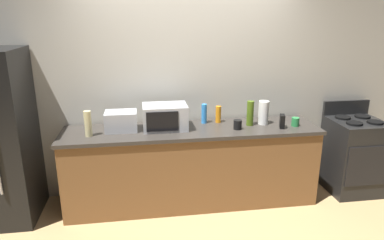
{
  "coord_description": "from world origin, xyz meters",
  "views": [
    {
      "loc": [
        -0.55,
        -3.22,
        2.12
      ],
      "look_at": [
        0.0,
        0.4,
        1.0
      ],
      "focal_mm": 32.66,
      "sensor_mm": 36.0,
      "label": 1
    }
  ],
  "objects_px": {
    "cordless_phone": "(282,121)",
    "bottle_dish_soap": "(218,114)",
    "stove_range": "(353,155)",
    "bottle_spray_cleaner": "(204,114)",
    "mug_black": "(238,125)",
    "mug_green": "(295,122)",
    "toaster_oven": "(121,121)",
    "bottle_hand_soap": "(88,124)",
    "paper_towel_roll": "(263,113)",
    "microwave": "(165,117)",
    "bottle_olive_oil": "(250,113)"
  },
  "relations": [
    {
      "from": "cordless_phone",
      "to": "bottle_dish_soap",
      "type": "bearing_deg",
      "value": 172.2
    },
    {
      "from": "cordless_phone",
      "to": "bottle_hand_soap",
      "type": "relative_size",
      "value": 0.56
    },
    {
      "from": "microwave",
      "to": "cordless_phone",
      "type": "xyz_separation_m",
      "value": [
        1.29,
        -0.17,
        -0.06
      ]
    },
    {
      "from": "stove_range",
      "to": "mug_black",
      "type": "xyz_separation_m",
      "value": [
        -1.51,
        -0.09,
        0.49
      ]
    },
    {
      "from": "stove_range",
      "to": "paper_towel_roll",
      "type": "xyz_separation_m",
      "value": [
        -1.17,
        0.05,
        0.57
      ]
    },
    {
      "from": "microwave",
      "to": "bottle_spray_cleaner",
      "type": "relative_size",
      "value": 2.12
    },
    {
      "from": "stove_range",
      "to": "toaster_oven",
      "type": "distance_m",
      "value": 2.82
    },
    {
      "from": "cordless_phone",
      "to": "bottle_spray_cleaner",
      "type": "height_order",
      "value": "bottle_spray_cleaner"
    },
    {
      "from": "stove_range",
      "to": "mug_green",
      "type": "relative_size",
      "value": 11.08
    },
    {
      "from": "stove_range",
      "to": "bottle_spray_cleaner",
      "type": "bearing_deg",
      "value": 174.19
    },
    {
      "from": "bottle_hand_soap",
      "to": "mug_green",
      "type": "height_order",
      "value": "bottle_hand_soap"
    },
    {
      "from": "paper_towel_roll",
      "to": "bottle_olive_oil",
      "type": "relative_size",
      "value": 0.96
    },
    {
      "from": "stove_range",
      "to": "bottle_olive_oil",
      "type": "height_order",
      "value": "bottle_olive_oil"
    },
    {
      "from": "toaster_oven",
      "to": "bottle_hand_soap",
      "type": "xyz_separation_m",
      "value": [
        -0.33,
        -0.14,
        0.03
      ]
    },
    {
      "from": "microwave",
      "to": "bottle_dish_soap",
      "type": "distance_m",
      "value": 0.65
    },
    {
      "from": "bottle_olive_oil",
      "to": "mug_green",
      "type": "height_order",
      "value": "bottle_olive_oil"
    },
    {
      "from": "stove_range",
      "to": "paper_towel_roll",
      "type": "bearing_deg",
      "value": 177.53
    },
    {
      "from": "stove_range",
      "to": "mug_green",
      "type": "xyz_separation_m",
      "value": [
        -0.83,
        -0.08,
        0.49
      ]
    },
    {
      "from": "toaster_oven",
      "to": "mug_black",
      "type": "xyz_separation_m",
      "value": [
        1.26,
        -0.15,
        -0.05
      ]
    },
    {
      "from": "microwave",
      "to": "toaster_oven",
      "type": "bearing_deg",
      "value": 178.53
    },
    {
      "from": "microwave",
      "to": "bottle_spray_cleaner",
      "type": "bearing_deg",
      "value": 16.64
    },
    {
      "from": "stove_range",
      "to": "bottle_spray_cleaner",
      "type": "distance_m",
      "value": 1.92
    },
    {
      "from": "toaster_oven",
      "to": "bottle_hand_soap",
      "type": "distance_m",
      "value": 0.36
    },
    {
      "from": "cordless_phone",
      "to": "toaster_oven",
      "type": "bearing_deg",
      "value": -168.68
    },
    {
      "from": "paper_towel_roll",
      "to": "cordless_phone",
      "type": "distance_m",
      "value": 0.24
    },
    {
      "from": "bottle_dish_soap",
      "to": "bottle_spray_cleaner",
      "type": "relative_size",
      "value": 0.86
    },
    {
      "from": "mug_black",
      "to": "stove_range",
      "type": "bearing_deg",
      "value": 3.43
    },
    {
      "from": "toaster_oven",
      "to": "cordless_phone",
      "type": "xyz_separation_m",
      "value": [
        1.76,
        -0.18,
        -0.03
      ]
    },
    {
      "from": "stove_range",
      "to": "mug_black",
      "type": "distance_m",
      "value": 1.59
    },
    {
      "from": "bottle_dish_soap",
      "to": "mug_green",
      "type": "bearing_deg",
      "value": -17.63
    },
    {
      "from": "bottle_spray_cleaner",
      "to": "mug_green",
      "type": "relative_size",
      "value": 2.32
    },
    {
      "from": "stove_range",
      "to": "microwave",
      "type": "distance_m",
      "value": 2.36
    },
    {
      "from": "cordless_phone",
      "to": "bottle_hand_soap",
      "type": "distance_m",
      "value": 2.09
    },
    {
      "from": "stove_range",
      "to": "mug_black",
      "type": "relative_size",
      "value": 10.4
    },
    {
      "from": "toaster_oven",
      "to": "bottle_dish_soap",
      "type": "height_order",
      "value": "toaster_oven"
    },
    {
      "from": "paper_towel_roll",
      "to": "mug_black",
      "type": "relative_size",
      "value": 2.6
    },
    {
      "from": "mug_green",
      "to": "bottle_olive_oil",
      "type": "bearing_deg",
      "value": 168.09
    },
    {
      "from": "stove_range",
      "to": "bottle_hand_soap",
      "type": "distance_m",
      "value": 3.15
    },
    {
      "from": "microwave",
      "to": "bottle_olive_oil",
      "type": "height_order",
      "value": "bottle_olive_oil"
    },
    {
      "from": "microwave",
      "to": "toaster_oven",
      "type": "relative_size",
      "value": 1.41
    },
    {
      "from": "toaster_oven",
      "to": "bottle_spray_cleaner",
      "type": "bearing_deg",
      "value": 7.66
    },
    {
      "from": "mug_black",
      "to": "bottle_hand_soap",
      "type": "bearing_deg",
      "value": 179.57
    },
    {
      "from": "microwave",
      "to": "toaster_oven",
      "type": "xyz_separation_m",
      "value": [
        -0.47,
        0.01,
        -0.03
      ]
    },
    {
      "from": "paper_towel_roll",
      "to": "mug_green",
      "type": "xyz_separation_m",
      "value": [
        0.33,
        -0.13,
        -0.09
      ]
    },
    {
      "from": "paper_towel_roll",
      "to": "bottle_dish_soap",
      "type": "relative_size",
      "value": 1.39
    },
    {
      "from": "mug_green",
      "to": "paper_towel_roll",
      "type": "bearing_deg",
      "value": 159.12
    },
    {
      "from": "microwave",
      "to": "paper_towel_roll",
      "type": "distance_m",
      "value": 1.13
    },
    {
      "from": "stove_range",
      "to": "cordless_phone",
      "type": "relative_size",
      "value": 7.2
    },
    {
      "from": "bottle_hand_soap",
      "to": "cordless_phone",
      "type": "bearing_deg",
      "value": -1.07
    },
    {
      "from": "toaster_oven",
      "to": "paper_towel_roll",
      "type": "height_order",
      "value": "paper_towel_roll"
    }
  ]
}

